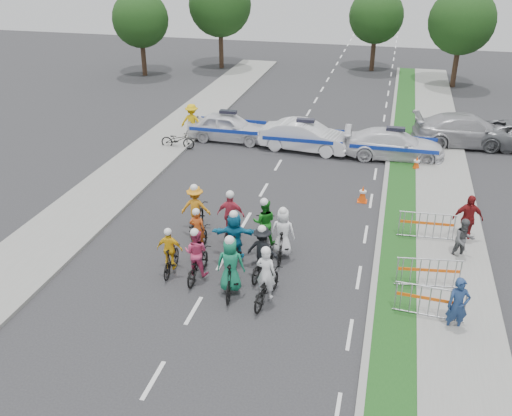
% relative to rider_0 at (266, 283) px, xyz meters
% --- Properties ---
extents(ground, '(90.00, 90.00, 0.00)m').
position_rel_rider_0_xyz_m(ground, '(-1.97, -1.00, -0.64)').
color(ground, '#28282B').
rests_on(ground, ground).
extents(curb_right, '(0.20, 60.00, 0.12)m').
position_rel_rider_0_xyz_m(curb_right, '(3.13, 4.00, -0.58)').
color(curb_right, gray).
rests_on(curb_right, ground).
extents(grass_strip, '(1.20, 60.00, 0.11)m').
position_rel_rider_0_xyz_m(grass_strip, '(3.83, 4.00, -0.58)').
color(grass_strip, '#154215').
rests_on(grass_strip, ground).
extents(sidewalk_right, '(2.40, 60.00, 0.13)m').
position_rel_rider_0_xyz_m(sidewalk_right, '(5.63, 4.00, -0.57)').
color(sidewalk_right, gray).
rests_on(sidewalk_right, ground).
extents(sidewalk_left, '(3.00, 60.00, 0.13)m').
position_rel_rider_0_xyz_m(sidewalk_left, '(-8.47, 4.00, -0.57)').
color(sidewalk_left, gray).
rests_on(sidewalk_left, ground).
extents(rider_0, '(0.92, 1.97, 1.94)m').
position_rel_rider_0_xyz_m(rider_0, '(0.00, 0.00, 0.00)').
color(rider_0, black).
rests_on(rider_0, ground).
extents(rider_1, '(0.93, 2.01, 2.05)m').
position_rel_rider_0_xyz_m(rider_1, '(-1.14, 0.16, 0.15)').
color(rider_1, black).
rests_on(rider_1, ground).
extents(rider_2, '(0.77, 1.81, 1.84)m').
position_rel_rider_0_xyz_m(rider_2, '(-2.45, 0.73, 0.04)').
color(rider_2, black).
rests_on(rider_2, ground).
extents(rider_3, '(0.87, 1.63, 1.68)m').
position_rel_rider_0_xyz_m(rider_3, '(-3.38, 0.81, 0.01)').
color(rider_3, black).
rests_on(rider_3, ground).
extents(rider_4, '(1.10, 1.89, 1.86)m').
position_rel_rider_0_xyz_m(rider_4, '(-0.45, 1.39, 0.08)').
color(rider_4, black).
rests_on(rider_4, ground).
extents(rider_5, '(1.62, 1.92, 1.95)m').
position_rel_rider_0_xyz_m(rider_5, '(-1.55, 2.00, 0.18)').
color(rider_5, black).
rests_on(rider_5, ground).
extents(rider_6, '(0.64, 1.74, 1.76)m').
position_rel_rider_0_xyz_m(rider_6, '(-2.93, 2.24, -0.05)').
color(rider_6, black).
rests_on(rider_6, ground).
extents(rider_7, '(0.83, 1.87, 1.95)m').
position_rel_rider_0_xyz_m(rider_7, '(-0.04, 2.65, 0.12)').
color(rider_7, black).
rests_on(rider_7, ground).
extents(rider_8, '(1.00, 2.00, 1.95)m').
position_rel_rider_0_xyz_m(rider_8, '(-0.80, 3.18, 0.08)').
color(rider_8, black).
rests_on(rider_8, ground).
extents(rider_9, '(1.01, 1.90, 1.99)m').
position_rel_rider_0_xyz_m(rider_9, '(-2.08, 3.41, 0.12)').
color(rider_9, black).
rests_on(rider_9, ground).
extents(rider_10, '(1.15, 1.98, 1.96)m').
position_rel_rider_0_xyz_m(rider_10, '(-3.52, 3.70, 0.12)').
color(rider_10, black).
rests_on(rider_10, ground).
extents(police_car_0, '(4.39, 1.86, 1.48)m').
position_rel_rider_0_xyz_m(police_car_0, '(-5.30, 13.92, 0.10)').
color(police_car_0, white).
rests_on(police_car_0, ground).
extents(police_car_1, '(4.71, 2.08, 1.50)m').
position_rel_rider_0_xyz_m(police_car_1, '(-1.09, 13.36, 0.11)').
color(police_car_1, white).
rests_on(police_car_1, ground).
extents(police_car_2, '(4.99, 2.28, 1.42)m').
position_rel_rider_0_xyz_m(police_car_2, '(3.33, 13.35, 0.07)').
color(police_car_2, white).
rests_on(police_car_2, ground).
extents(civilian_sedan, '(5.87, 3.01, 1.63)m').
position_rel_rider_0_xyz_m(civilian_sedan, '(7.01, 16.11, 0.18)').
color(civilian_sedan, '#A6A6AB').
rests_on(civilian_sedan, ground).
extents(spectator_0, '(0.68, 0.52, 1.69)m').
position_rel_rider_0_xyz_m(spectator_0, '(5.44, -0.11, 0.21)').
color(spectator_0, navy).
rests_on(spectator_0, ground).
extents(spectator_1, '(0.88, 0.78, 1.52)m').
position_rel_rider_0_xyz_m(spectator_1, '(5.91, 3.98, 0.12)').
color(spectator_1, '#4F5054').
rests_on(spectator_1, ground).
extents(spectator_2, '(1.15, 0.65, 1.85)m').
position_rel_rider_0_xyz_m(spectator_2, '(6.11, 5.30, 0.28)').
color(spectator_2, maroon).
rests_on(spectator_2, ground).
extents(marshal_hiviz, '(1.27, 0.78, 1.91)m').
position_rel_rider_0_xyz_m(marshal_hiviz, '(-7.26, 13.69, 0.32)').
color(marshal_hiviz, '#E3B30B').
rests_on(marshal_hiviz, ground).
extents(barrier_0, '(2.03, 0.64, 1.12)m').
position_rel_rider_0_xyz_m(barrier_0, '(4.73, 0.24, -0.08)').
color(barrier_0, '#A5A8AD').
rests_on(barrier_0, ground).
extents(barrier_1, '(2.05, 0.77, 1.12)m').
position_rel_rider_0_xyz_m(barrier_1, '(4.73, 1.81, -0.08)').
color(barrier_1, '#A5A8AD').
rests_on(barrier_1, ground).
extents(barrier_2, '(2.03, 0.62, 1.12)m').
position_rel_rider_0_xyz_m(barrier_2, '(4.73, 5.04, -0.08)').
color(barrier_2, '#A5A8AD').
rests_on(barrier_2, ground).
extents(cone_0, '(0.40, 0.40, 0.70)m').
position_rel_rider_0_xyz_m(cone_0, '(2.27, 7.85, -0.30)').
color(cone_0, '#F24C0C').
rests_on(cone_0, ground).
extents(cone_1, '(0.40, 0.40, 0.70)m').
position_rel_rider_0_xyz_m(cone_1, '(4.44, 11.95, -0.30)').
color(cone_1, '#F24C0C').
rests_on(cone_1, ground).
extents(parked_bike, '(1.79, 0.70, 0.93)m').
position_rel_rider_0_xyz_m(parked_bike, '(-7.47, 12.03, -0.17)').
color(parked_bike, black).
rests_on(parked_bike, ground).
extents(tree_0, '(4.20, 4.20, 6.30)m').
position_rel_rider_0_xyz_m(tree_0, '(-15.97, 27.00, 3.55)').
color(tree_0, '#382619').
rests_on(tree_0, ground).
extents(tree_1, '(4.55, 4.55, 6.82)m').
position_rel_rider_0_xyz_m(tree_1, '(7.03, 29.00, 3.90)').
color(tree_1, '#382619').
rests_on(tree_1, ground).
extents(tree_3, '(4.90, 4.90, 7.35)m').
position_rel_rider_0_xyz_m(tree_3, '(-10.97, 31.00, 4.25)').
color(tree_3, '#382619').
rests_on(tree_3, ground).
extents(tree_4, '(4.20, 4.20, 6.30)m').
position_rel_rider_0_xyz_m(tree_4, '(1.03, 33.00, 3.55)').
color(tree_4, '#382619').
rests_on(tree_4, ground).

